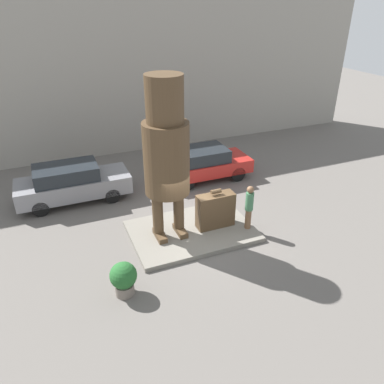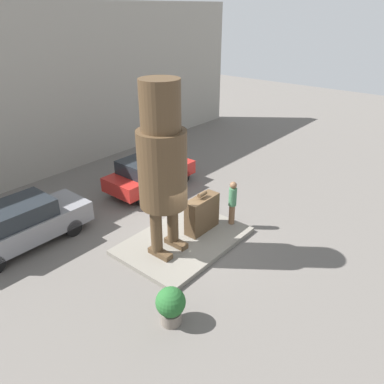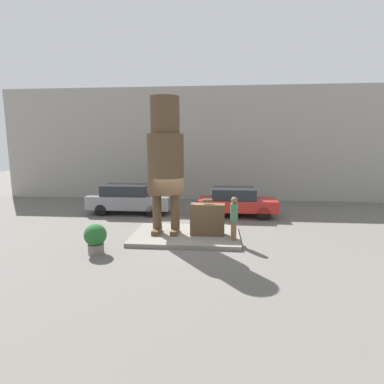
% 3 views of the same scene
% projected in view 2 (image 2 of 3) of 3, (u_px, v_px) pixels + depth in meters
% --- Properties ---
extents(ground_plane, '(60.00, 60.00, 0.00)m').
position_uv_depth(ground_plane, '(184.00, 243.00, 13.12)').
color(ground_plane, '#605B56').
extents(pedestal, '(4.39, 3.01, 0.16)m').
position_uv_depth(pedestal, '(184.00, 241.00, 13.08)').
color(pedestal, slate).
rests_on(pedestal, ground_plane).
extents(building_backdrop, '(28.00, 0.60, 7.70)m').
position_uv_depth(building_backdrop, '(30.00, 96.00, 16.58)').
color(building_backdrop, gray).
rests_on(building_backdrop, ground_plane).
extents(statue_figure, '(1.50, 1.50, 5.54)m').
position_uv_depth(statue_figure, '(162.00, 158.00, 11.06)').
color(statue_figure, '#4C3823').
rests_on(statue_figure, pedestal).
extents(giant_suitcase, '(1.38, 0.51, 1.51)m').
position_uv_depth(giant_suitcase, '(202.00, 214.00, 13.31)').
color(giant_suitcase, '#4C3823').
rests_on(giant_suitcase, pedestal).
extents(tourist, '(0.29, 0.29, 1.70)m').
position_uv_depth(tourist, '(232.00, 201.00, 13.57)').
color(tourist, brown).
rests_on(tourist, pedestal).
extents(parked_car_grey, '(4.56, 1.73, 1.62)m').
position_uv_depth(parked_car_grey, '(20.00, 224.00, 12.60)').
color(parked_car_grey, gray).
rests_on(parked_car_grey, ground_plane).
extents(parked_car_red, '(4.11, 1.82, 1.53)m').
position_uv_depth(parked_car_red, '(150.00, 172.00, 16.61)').
color(parked_car_red, '#B2231E').
rests_on(parked_car_red, ground_plane).
extents(planter_pot, '(0.78, 0.78, 1.08)m').
position_uv_depth(planter_pot, '(171.00, 305.00, 9.56)').
color(planter_pot, '#70665B').
rests_on(planter_pot, ground_plane).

